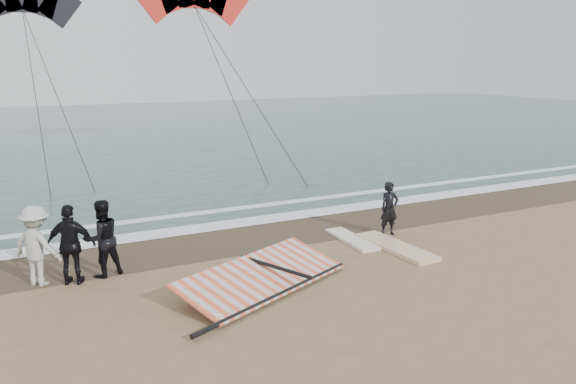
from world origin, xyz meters
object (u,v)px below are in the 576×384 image
board_cream (352,239)px  board_white (395,247)px  sail_rig (257,278)px  man_main (389,209)px

board_cream → board_white: bearing=-56.8°
board_cream → sail_rig: 4.15m
sail_rig → board_white: bearing=8.9°
man_main → board_white: size_ratio=0.58×
man_main → board_white: bearing=-114.4°
man_main → sail_rig: (-5.01, -1.81, -0.60)m
board_cream → man_main: bearing=1.9°
board_cream → sail_rig: bearing=-151.8°
man_main → sail_rig: bearing=-156.4°
man_main → sail_rig: man_main is taller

